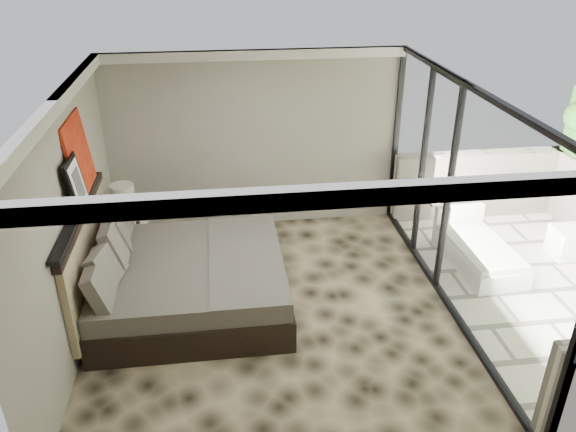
{
  "coord_description": "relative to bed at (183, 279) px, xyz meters",
  "views": [
    {
      "loc": [
        -0.57,
        -5.76,
        4.3
      ],
      "look_at": [
        0.24,
        0.4,
        1.15
      ],
      "focal_mm": 35.0,
      "sensor_mm": 36.0,
      "label": 1
    }
  ],
  "objects": [
    {
      "name": "floor",
      "position": [
        1.11,
        -0.31,
        -0.39
      ],
      "size": [
        5.0,
        5.0,
        0.0
      ],
      "primitive_type": "plane",
      "color": "black",
      "rests_on": "ground"
    },
    {
      "name": "ceiling",
      "position": [
        1.11,
        -0.31,
        2.4
      ],
      "size": [
        4.5,
        5.0,
        0.02
      ],
      "primitive_type": "cube",
      "color": "silver",
      "rests_on": "back_wall"
    },
    {
      "name": "back_wall",
      "position": [
        1.11,
        2.18,
        1.01
      ],
      "size": [
        4.5,
        0.02,
        2.8
      ],
      "primitive_type": "cube",
      "color": "gray",
      "rests_on": "floor"
    },
    {
      "name": "left_wall",
      "position": [
        -1.13,
        -0.31,
        1.01
      ],
      "size": [
        0.02,
        5.0,
        2.8
      ],
      "primitive_type": "cube",
      "color": "gray",
      "rests_on": "floor"
    },
    {
      "name": "glass_wall",
      "position": [
        3.36,
        -0.31,
        1.01
      ],
      "size": [
        0.08,
        5.0,
        2.8
      ],
      "primitive_type": "cube",
      "color": "white",
      "rests_on": "floor"
    },
    {
      "name": "terrace_slab",
      "position": [
        4.86,
        -0.31,
        -0.45
      ],
      "size": [
        3.0,
        5.0,
        0.12
      ],
      "primitive_type": "cube",
      "color": "beige",
      "rests_on": "ground"
    },
    {
      "name": "picture_ledge",
      "position": [
        -1.07,
        -0.21,
        1.11
      ],
      "size": [
        0.12,
        2.2,
        0.05
      ],
      "primitive_type": "cube",
      "color": "black",
      "rests_on": "left_wall"
    },
    {
      "name": "bed",
      "position": [
        0.0,
        0.0,
        0.0
      ],
      "size": [
        2.42,
        2.34,
        1.34
      ],
      "color": "black",
      "rests_on": "floor"
    },
    {
      "name": "nightstand",
      "position": [
        -0.79,
        1.42,
        -0.15
      ],
      "size": [
        0.51,
        0.51,
        0.48
      ],
      "primitive_type": "cube",
      "rotation": [
        0.0,
        0.0,
        0.08
      ],
      "color": "black",
      "rests_on": "floor"
    },
    {
      "name": "table_lamp",
      "position": [
        -0.84,
        1.37,
        0.53
      ],
      "size": [
        0.34,
        0.34,
        0.62
      ],
      "color": "black",
      "rests_on": "nightstand"
    },
    {
      "name": "abstract_canvas",
      "position": [
        -1.08,
        0.35,
        1.59
      ],
      "size": [
        0.13,
        0.9,
        0.9
      ],
      "primitive_type": "cube",
      "rotation": [
        0.0,
        -0.1,
        0.0
      ],
      "color": "#AB310E",
      "rests_on": "picture_ledge"
    },
    {
      "name": "framed_print",
      "position": [
        -1.03,
        -0.17,
        1.44
      ],
      "size": [
        0.11,
        0.5,
        0.6
      ],
      "primitive_type": "cube",
      "rotation": [
        0.0,
        -0.14,
        0.0
      ],
      "color": "black",
      "rests_on": "picture_ledge"
    },
    {
      "name": "ottoman",
      "position": [
        5.56,
        0.52,
        -0.17
      ],
      "size": [
        0.45,
        0.45,
        0.44
      ],
      "primitive_type": "cube",
      "rotation": [
        0.0,
        0.0,
        0.01
      ],
      "color": "white",
      "rests_on": "terrace_slab"
    },
    {
      "name": "lounger",
      "position": [
        4.17,
        0.5,
        -0.2
      ],
      "size": [
        0.85,
        1.57,
        0.6
      ],
      "rotation": [
        0.0,
        0.0,
        0.06
      ],
      "color": "silver",
      "rests_on": "terrace_slab"
    }
  ]
}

